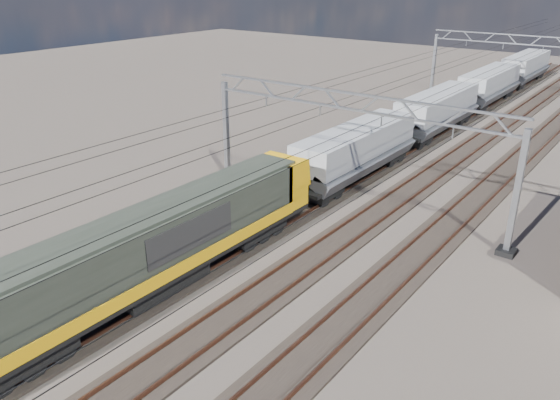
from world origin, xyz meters
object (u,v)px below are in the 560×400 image
Objects in this scene: catenary_gantry_far at (520,66)px; hopper_wagon_lead at (356,149)px; hopper_wagon_mid at (438,109)px; hopper_wagon_third at (490,84)px; locomotive at (154,246)px; catenary_gantry_mid at (348,147)px; hopper_wagon_fourth at (526,66)px.

hopper_wagon_lead is at bearing -93.65° from catenary_gantry_far.
catenary_gantry_far is at bearing 83.34° from hopper_wagon_mid.
locomotive is at bearing -90.00° from hopper_wagon_third.
hopper_wagon_mid is (0.00, 14.20, 0.00)m from hopper_wagon_lead.
hopper_wagon_mid is at bearing -96.66° from catenary_gantry_far.
locomotive is 1.62× the size of hopper_wagon_mid.
locomotive is at bearing -92.34° from catenary_gantry_far.
catenary_gantry_mid reaches higher than hopper_wagon_third.
catenary_gantry_far is 1.53× the size of hopper_wagon_mid.
catenary_gantry_mid is at bearing -90.00° from catenary_gantry_far.
locomotive is 1.62× the size of hopper_wagon_lead.
hopper_wagon_third is at bearing 90.00° from hopper_wagon_lead.
hopper_wagon_mid is 14.20m from hopper_wagon_third.
locomotive is 1.62× the size of hopper_wagon_fourth.
catenary_gantry_mid is 1.00× the size of catenary_gantry_far.
hopper_wagon_third is (-0.00, 46.10, -0.09)m from locomotive.
catenary_gantry_far reaches higher than hopper_wagon_fourth.
hopper_wagon_lead and hopper_wagon_mid have the same top height.
hopper_wagon_third is (-2.00, -2.93, -1.67)m from catenary_gantry_far.
catenary_gantry_far is at bearing 55.69° from hopper_wagon_third.
catenary_gantry_mid is 33.17m from hopper_wagon_third.
hopper_wagon_third is (-2.00, 33.07, -1.67)m from catenary_gantry_mid.
catenary_gantry_far is (0.00, 36.00, 0.00)m from catenary_gantry_mid.
hopper_wagon_lead is (-0.00, 17.70, -0.09)m from locomotive.
catenary_gantry_far is 17.33m from hopper_wagon_mid.
catenary_gantry_mid is 36.00m from catenary_gantry_far.
catenary_gantry_far reaches higher than hopper_wagon_third.
hopper_wagon_mid is at bearing -90.00° from hopper_wagon_third.
hopper_wagon_third is at bearing 90.00° from locomotive.
hopper_wagon_fourth is at bearing 100.07° from catenary_gantry_far.
hopper_wagon_fourth is (0.00, 14.20, 0.00)m from hopper_wagon_third.
locomotive is at bearing -90.00° from hopper_wagon_fourth.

